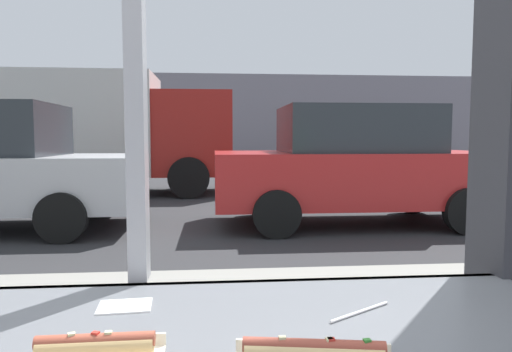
% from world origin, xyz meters
% --- Properties ---
extents(ground_plane, '(60.00, 60.00, 0.00)m').
position_xyz_m(ground_plane, '(0.00, 8.00, 0.00)').
color(ground_plane, '#2D2D30').
extents(sidewalk_strip, '(16.00, 2.80, 0.12)m').
position_xyz_m(sidewalk_strip, '(0.00, 1.60, 0.06)').
color(sidewalk_strip, gray).
rests_on(sidewalk_strip, ground).
extents(building_facade_far, '(28.00, 1.20, 4.56)m').
position_xyz_m(building_facade_far, '(0.00, 23.69, 2.28)').
color(building_facade_far, gray).
rests_on(building_facade_far, ground).
extents(hotdog_tray_near, '(0.23, 0.10, 0.05)m').
position_xyz_m(hotdog_tray_near, '(-0.00, -0.41, 0.95)').
color(hotdog_tray_near, beige).
rests_on(hotdog_tray_near, window_counter).
extents(loose_straw, '(0.16, 0.11, 0.01)m').
position_xyz_m(loose_straw, '(0.53, -0.23, 0.94)').
color(loose_straw, white).
rests_on(loose_straw, window_counter).
extents(napkin_wrapper, '(0.13, 0.10, 0.00)m').
position_xyz_m(napkin_wrapper, '(0.00, -0.14, 0.93)').
color(napkin_wrapper, white).
rests_on(napkin_wrapper, window_counter).
extents(parked_car_red, '(4.21, 1.99, 1.78)m').
position_xyz_m(parked_car_red, '(2.34, 5.74, 0.90)').
color(parked_car_red, red).
rests_on(parked_car_red, ground).
extents(box_truck, '(6.70, 2.44, 2.76)m').
position_xyz_m(box_truck, '(-2.83, 10.06, 1.53)').
color(box_truck, beige).
rests_on(box_truck, ground).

